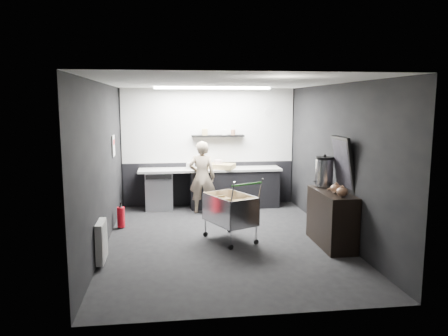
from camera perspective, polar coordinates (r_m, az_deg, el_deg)
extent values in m
plane|color=black|center=(7.71, -0.02, -9.39)|extent=(5.50, 5.50, 0.00)
plane|color=white|center=(7.34, -0.02, 11.08)|extent=(5.50, 5.50, 0.00)
plane|color=black|center=(10.12, -2.01, 2.74)|extent=(5.50, 0.00, 5.50)
plane|color=black|center=(4.73, 4.23, -4.00)|extent=(5.50, 0.00, 5.50)
plane|color=black|center=(7.43, -15.52, 0.30)|extent=(0.00, 5.50, 5.50)
plane|color=black|center=(7.91, 14.50, 0.83)|extent=(0.00, 5.50, 5.50)
cube|color=silver|center=(10.06, -2.01, 5.56)|extent=(3.95, 0.02, 1.70)
cube|color=black|center=(10.22, -1.97, -2.01)|extent=(3.95, 0.02, 1.00)
cube|color=black|center=(9.99, -0.80, 4.22)|extent=(1.20, 0.22, 0.04)
cylinder|color=silver|center=(10.27, 5.85, 7.26)|extent=(0.20, 0.03, 0.20)
cube|color=silver|center=(8.68, -14.24, 2.83)|extent=(0.02, 0.30, 0.40)
cube|color=red|center=(8.67, -14.23, 3.30)|extent=(0.02, 0.22, 0.10)
cube|color=silver|center=(6.77, -15.74, -9.20)|extent=(0.10, 0.50, 0.60)
cube|color=white|center=(9.18, -1.52, 10.39)|extent=(2.40, 0.20, 0.04)
cube|color=black|center=(10.00, 1.34, -2.69)|extent=(2.00, 0.56, 0.85)
cube|color=#AFAFAA|center=(9.86, -1.81, -0.20)|extent=(3.20, 0.60, 0.05)
cube|color=#9EA0A5|center=(9.89, -8.45, -2.91)|extent=(0.60, 0.58, 0.85)
cube|color=black|center=(9.53, -8.53, -1.17)|extent=(0.56, 0.02, 0.10)
imported|color=beige|center=(9.41, -2.89, -1.20)|extent=(0.62, 0.45, 1.56)
cube|color=silver|center=(7.60, 0.80, -7.04)|extent=(0.92, 1.08, 0.02)
cube|color=silver|center=(7.51, -1.36, -5.40)|extent=(0.40, 0.84, 0.48)
cube|color=silver|center=(7.59, 2.95, -5.27)|extent=(0.40, 0.84, 0.48)
cube|color=silver|center=(7.12, 1.32, -6.20)|extent=(0.55, 0.27, 0.48)
cube|color=silver|center=(7.98, 0.35, -4.57)|extent=(0.55, 0.27, 0.48)
cylinder|color=silver|center=(7.22, -0.76, -9.13)|extent=(0.02, 0.02, 0.32)
cylinder|color=silver|center=(7.29, 3.28, -8.96)|extent=(0.02, 0.02, 0.32)
cylinder|color=silver|center=(8.01, -1.45, -7.33)|extent=(0.02, 0.02, 0.32)
cylinder|color=silver|center=(8.08, 2.19, -7.20)|extent=(0.02, 0.02, 0.32)
cylinder|color=#2B8C26|center=(6.95, 1.41, -2.25)|extent=(0.55, 0.28, 0.03)
cube|color=olive|center=(7.64, -0.27, -5.29)|extent=(0.37, 0.40, 0.41)
cube|color=olive|center=(7.45, 2.10, -5.82)|extent=(0.34, 0.37, 0.37)
cylinder|color=black|center=(7.26, -0.76, -10.18)|extent=(0.09, 0.06, 0.09)
cylinder|color=black|center=(8.05, -1.45, -8.29)|extent=(0.09, 0.06, 0.09)
cylinder|color=black|center=(7.34, 3.27, -10.01)|extent=(0.09, 0.06, 0.09)
cylinder|color=black|center=(8.12, 2.18, -8.15)|extent=(0.09, 0.06, 0.09)
cube|color=black|center=(7.55, 13.85, -6.42)|extent=(0.46, 1.22, 0.92)
cylinder|color=silver|center=(7.78, 12.96, -0.58)|extent=(0.31, 0.31, 0.47)
cylinder|color=black|center=(7.74, 13.02, 1.28)|extent=(0.31, 0.31, 0.04)
sphere|color=black|center=(7.74, 13.03, 1.58)|extent=(0.05, 0.05, 0.05)
ellipsoid|color=brown|center=(7.29, 14.43, -2.62)|extent=(0.18, 0.18, 0.15)
ellipsoid|color=brown|center=(7.06, 15.19, -3.01)|extent=(0.18, 0.18, 0.15)
cube|color=black|center=(7.49, 15.31, 0.56)|extent=(0.21, 0.71, 0.91)
cube|color=black|center=(7.48, 15.13, 0.56)|extent=(0.15, 0.61, 0.78)
cylinder|color=red|center=(8.58, -13.30, -6.26)|extent=(0.14, 0.14, 0.39)
cone|color=black|center=(8.53, -13.35, -4.85)|extent=(0.10, 0.10, 0.06)
cylinder|color=black|center=(8.52, -13.36, -4.59)|extent=(0.03, 0.03, 0.06)
cube|color=#988251|center=(9.82, -0.30, 0.24)|extent=(0.67, 0.61, 0.11)
cylinder|color=silver|center=(9.86, -0.78, 0.52)|extent=(0.19, 0.19, 0.19)
cube|color=silver|center=(9.76, -4.40, 0.27)|extent=(0.20, 0.18, 0.14)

